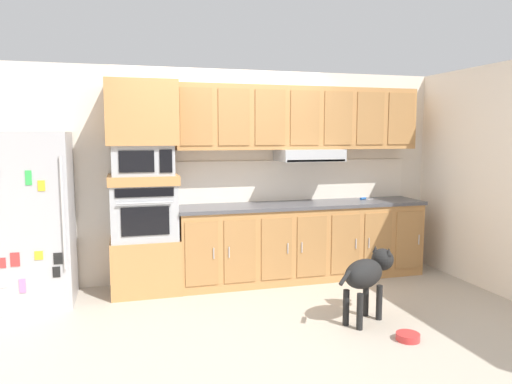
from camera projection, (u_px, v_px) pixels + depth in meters
ground_plane at (244, 306)px, 4.88m from camera, size 9.60×9.60×0.00m
back_kitchen_wall at (221, 175)px, 5.79m from camera, size 6.20×0.12×2.50m
side_panel_right at (481, 177)px, 5.48m from camera, size 0.12×7.10×2.50m
refrigerator at (33, 219)px, 4.88m from camera, size 0.76×0.73×1.76m
oven_base_cabinet at (146, 265)px, 5.31m from camera, size 0.74×0.62×0.60m
built_in_oven at (144, 211)px, 5.23m from camera, size 0.70×0.62×0.60m
appliance_mid_shelf at (143, 179)px, 5.20m from camera, size 0.74×0.62×0.10m
microwave at (143, 160)px, 5.17m from camera, size 0.64×0.54×0.32m
appliance_upper_cabinet at (141, 113)px, 5.11m from camera, size 0.74×0.62×0.68m
lower_cabinet_run at (302, 242)px, 5.78m from camera, size 2.97×0.63×0.88m
countertop_slab at (303, 205)px, 5.73m from camera, size 3.01×0.64×0.04m
backsplash_panel at (295, 180)px, 5.98m from camera, size 3.01×0.02×0.50m
upper_cabinet_with_hood at (300, 121)px, 5.73m from camera, size 2.97×0.48×0.88m
screwdriver at (364, 198)px, 6.03m from camera, size 0.15×0.16×0.03m
dog at (368, 273)px, 4.44m from camera, size 0.79×0.51×0.66m
dog_food_bowl at (408, 337)px, 4.05m from camera, size 0.20×0.20×0.06m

